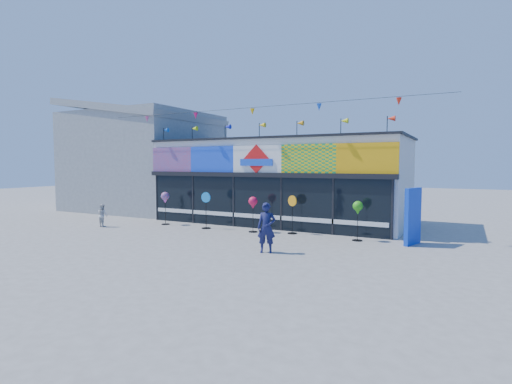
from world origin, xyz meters
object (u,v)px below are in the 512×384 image
Objects in this scene: spinner_2 at (253,204)px; child at (102,215)px; spinner_1 at (206,209)px; spinner_3 at (292,214)px; adult_man at (266,228)px; blue_sign at (413,216)px; spinner_0 at (165,198)px; spinner_4 at (358,209)px.

spinner_2 is 1.44× the size of child.
spinner_3 is (3.92, 0.56, -0.02)m from spinner_1.
spinner_1 reaches higher than spinner_2.
adult_man is at bearing -177.92° from child.
blue_sign is 1.94× the size of child.
blue_sign is 1.28× the size of spinner_3.
spinner_3 is at bearing 4.46° from spinner_0.
spinner_1 is at bearing -158.18° from blue_sign.
blue_sign is 1.35× the size of spinner_4.
adult_man is (4.55, -3.10, -0.04)m from spinner_1.
blue_sign reaches higher than adult_man.
spinner_3 is 0.97× the size of adult_man.
blue_sign is 1.25× the size of spinner_1.
blue_sign is 8.59m from spinner_1.
child is (-6.83, -1.93, -0.68)m from spinner_2.
child is at bearing -164.23° from spinner_2.
spinner_1 is 1.02× the size of spinner_3.
spinner_1 is 0.99× the size of adult_man.
spinner_3 reaches higher than spinner_2.
spinner_0 is at bearing -179.07° from spinner_2.
child is (-2.13, -1.85, -0.72)m from spinner_0.
spinner_2 is at bearing 0.93° from spinner_0.
spinner_2 is at bearing -158.28° from blue_sign.
spinner_1 is 2.33m from spinner_2.
spinner_3 is at bearing 8.13° from spinner_1.
spinner_4 is (9.06, 0.22, -0.04)m from spinner_0.
spinner_0 is 0.98× the size of spinner_3.
spinner_4 is at bearing -5.57° from spinner_3.
spinner_3 is 8.77m from child.
adult_man reaches higher than child.
spinner_0 is 1.48× the size of child.
spinner_1 reaches higher than spinner_0.
spinner_4 is at bearing -159.16° from child.
spinner_1 is at bearing -177.50° from spinner_4.
spinner_1 is 1.08× the size of spinner_4.
child is at bearing 152.86° from adult_man.
blue_sign is at bearing 22.88° from adult_man.
child is (-13.10, -2.28, -0.50)m from blue_sign.
spinner_3 is (1.61, 0.42, -0.37)m from spinner_2.
spinner_1 is (-8.57, -0.50, -0.16)m from blue_sign.
blue_sign is at bearing 6.14° from spinner_4.
spinner_3 is 3.71m from adult_man.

